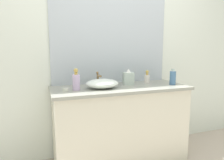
% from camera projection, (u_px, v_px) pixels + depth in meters
% --- Properties ---
extents(bathroom_wall_rear, '(6.00, 0.06, 2.60)m').
position_uv_depth(bathroom_wall_rear, '(107.00, 45.00, 2.39)').
color(bathroom_wall_rear, silver).
rests_on(bathroom_wall_rear, ground).
extents(vanity_counter, '(1.46, 0.58, 0.85)m').
position_uv_depth(vanity_counter, '(120.00, 124.00, 2.23)').
color(vanity_counter, beige).
rests_on(vanity_counter, ground).
extents(wall_mirror_panel, '(1.40, 0.01, 1.26)m').
position_uv_depth(wall_mirror_panel, '(112.00, 29.00, 2.34)').
color(wall_mirror_panel, '#B2BCC6').
rests_on(wall_mirror_panel, vanity_counter).
extents(sink_basin, '(0.34, 0.28, 0.10)m').
position_uv_depth(sink_basin, '(102.00, 84.00, 2.07)').
color(sink_basin, white).
rests_on(sink_basin, vanity_counter).
extents(faucet, '(0.03, 0.14, 0.15)m').
position_uv_depth(faucet, '(98.00, 77.00, 2.21)').
color(faucet, olive).
rests_on(faucet, vanity_counter).
extents(soap_dispenser, '(0.06, 0.06, 0.15)m').
position_uv_depth(soap_dispenser, '(147.00, 78.00, 2.40)').
color(soap_dispenser, silver).
rests_on(soap_dispenser, vanity_counter).
extents(lotion_bottle, '(0.07, 0.07, 0.18)m').
position_uv_depth(lotion_bottle, '(173.00, 78.00, 2.28)').
color(lotion_bottle, teal).
rests_on(lotion_bottle, vanity_counter).
extents(perfume_bottle, '(0.07, 0.07, 0.22)m').
position_uv_depth(perfume_bottle, '(76.00, 81.00, 1.96)').
color(perfume_bottle, silver).
rests_on(perfume_bottle, vanity_counter).
extents(tissue_box, '(0.14, 0.14, 0.18)m').
position_uv_depth(tissue_box, '(128.00, 78.00, 2.29)').
color(tissue_box, '#B5C6BB').
rests_on(tissue_box, vanity_counter).
extents(candle_jar, '(0.05, 0.05, 0.03)m').
position_uv_depth(candle_jar, '(66.00, 89.00, 1.93)').
color(candle_jar, silver).
rests_on(candle_jar, vanity_counter).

